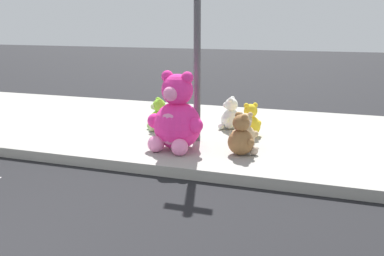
{
  "coord_description": "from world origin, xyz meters",
  "views": [
    {
      "loc": [
        3.21,
        -2.15,
        2.02
      ],
      "look_at": [
        1.2,
        3.6,
        0.55
      ],
      "focal_mm": 41.48,
      "sensor_mm": 36.0,
      "label": 1
    }
  ],
  "objects_px": {
    "plush_lime": "(158,117)",
    "plush_brown": "(242,138)",
    "plush_pink_large": "(176,119)",
    "sign_pole": "(197,33)",
    "plush_tan": "(245,132)",
    "plush_white": "(230,116)",
    "plush_yellow": "(250,123)"
  },
  "relations": [
    {
      "from": "plush_yellow",
      "to": "plush_lime",
      "type": "distance_m",
      "value": 1.62
    },
    {
      "from": "plush_pink_large",
      "to": "plush_brown",
      "type": "relative_size",
      "value": 1.91
    },
    {
      "from": "plush_lime",
      "to": "plush_yellow",
      "type": "bearing_deg",
      "value": 3.78
    },
    {
      "from": "plush_tan",
      "to": "sign_pole",
      "type": "bearing_deg",
      "value": 175.33
    },
    {
      "from": "plush_lime",
      "to": "plush_white",
      "type": "xyz_separation_m",
      "value": [
        1.18,
        0.48,
        0.0
      ]
    },
    {
      "from": "plush_tan",
      "to": "plush_lime",
      "type": "bearing_deg",
      "value": 162.86
    },
    {
      "from": "plush_yellow",
      "to": "plush_tan",
      "type": "distance_m",
      "value": 0.62
    },
    {
      "from": "plush_lime",
      "to": "plush_brown",
      "type": "xyz_separation_m",
      "value": [
        1.73,
        -0.98,
        0.02
      ]
    },
    {
      "from": "plush_lime",
      "to": "plush_brown",
      "type": "bearing_deg",
      "value": -29.54
    },
    {
      "from": "plush_white",
      "to": "plush_brown",
      "type": "height_order",
      "value": "plush_brown"
    },
    {
      "from": "plush_white",
      "to": "plush_brown",
      "type": "distance_m",
      "value": 1.56
    },
    {
      "from": "plush_yellow",
      "to": "plush_brown",
      "type": "relative_size",
      "value": 0.92
    },
    {
      "from": "plush_yellow",
      "to": "sign_pole",
      "type": "bearing_deg",
      "value": -143.16
    },
    {
      "from": "plush_white",
      "to": "plush_brown",
      "type": "relative_size",
      "value": 0.95
    },
    {
      "from": "sign_pole",
      "to": "plush_lime",
      "type": "relative_size",
      "value": 5.61
    },
    {
      "from": "plush_pink_large",
      "to": "plush_lime",
      "type": "distance_m",
      "value": 1.3
    },
    {
      "from": "sign_pole",
      "to": "plush_brown",
      "type": "distance_m",
      "value": 1.77
    },
    {
      "from": "sign_pole",
      "to": "plush_lime",
      "type": "bearing_deg",
      "value": 152.7
    },
    {
      "from": "plush_white",
      "to": "plush_brown",
      "type": "bearing_deg",
      "value": -69.34
    },
    {
      "from": "plush_white",
      "to": "plush_brown",
      "type": "xyz_separation_m",
      "value": [
        0.55,
        -1.46,
        0.01
      ]
    },
    {
      "from": "plush_lime",
      "to": "plush_pink_large",
      "type": "bearing_deg",
      "value": -54.17
    },
    {
      "from": "plush_tan",
      "to": "plush_white",
      "type": "distance_m",
      "value": 1.11
    },
    {
      "from": "sign_pole",
      "to": "plush_tan",
      "type": "height_order",
      "value": "sign_pole"
    },
    {
      "from": "plush_lime",
      "to": "plush_brown",
      "type": "height_order",
      "value": "plush_brown"
    },
    {
      "from": "sign_pole",
      "to": "plush_white",
      "type": "height_order",
      "value": "sign_pole"
    },
    {
      "from": "plush_tan",
      "to": "plush_white",
      "type": "relative_size",
      "value": 0.93
    },
    {
      "from": "sign_pole",
      "to": "plush_brown",
      "type": "bearing_deg",
      "value": -31.71
    },
    {
      "from": "plush_pink_large",
      "to": "plush_tan",
      "type": "xyz_separation_m",
      "value": [
        0.92,
        0.52,
        -0.25
      ]
    },
    {
      "from": "sign_pole",
      "to": "plush_tan",
      "type": "xyz_separation_m",
      "value": [
        0.8,
        -0.07,
        -1.48
      ]
    },
    {
      "from": "plush_tan",
      "to": "plush_white",
      "type": "height_order",
      "value": "plush_white"
    },
    {
      "from": "plush_pink_large",
      "to": "plush_lime",
      "type": "relative_size",
      "value": 2.05
    },
    {
      "from": "plush_tan",
      "to": "plush_brown",
      "type": "relative_size",
      "value": 0.88
    }
  ]
}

